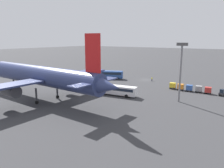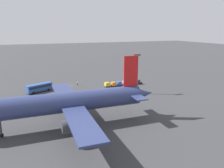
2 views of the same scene
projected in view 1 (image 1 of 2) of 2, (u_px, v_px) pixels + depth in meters
The scene contains 12 objects.
ground_plane at pixel (145, 80), 90.96m from camera, with size 600.00×600.00×0.00m, color #38383A.
airplane at pixel (43, 76), 59.51m from camera, with size 51.42×44.12×17.97m.
shuttle_bus_near at pixel (110, 74), 92.62m from camera, with size 10.72×6.74×3.35m.
shuttle_bus_far at pixel (116, 89), 65.72m from camera, with size 13.18×4.38×3.01m.
baggage_tug at pixel (223, 93), 64.94m from camera, with size 2.42×1.66×2.10m.
worker_person at pixel (152, 79), 87.34m from camera, with size 0.38×0.38×1.74m.
cargo_cart_red at pixel (208, 90), 67.71m from camera, with size 2.21×1.95×2.06m.
cargo_cart_grey at pixel (199, 89), 69.53m from camera, with size 2.21×1.95×2.06m.
cargo_cart_blue at pixel (189, 88), 70.85m from camera, with size 2.21×1.95×2.06m.
cargo_cart_orange at pixel (181, 87), 72.45m from camera, with size 2.21×1.95×2.06m.
cargo_cart_yellow at pixel (173, 85), 74.39m from camera, with size 2.21×1.95×2.06m.
light_pole at pixel (181, 66), 57.40m from camera, with size 2.80×0.70×15.82m.
Camera 1 is at (-39.39, 81.42, 16.94)m, focal length 35.00 mm.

